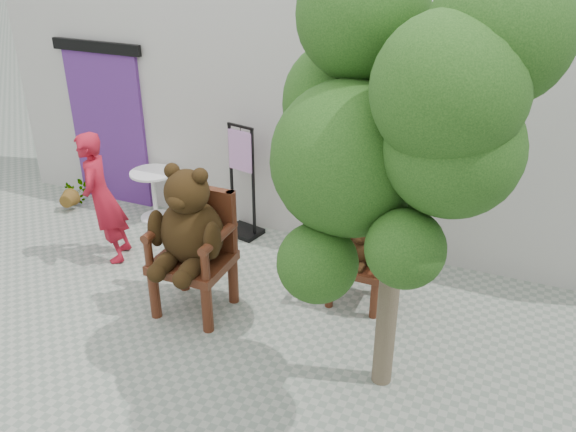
% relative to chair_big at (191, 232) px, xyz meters
% --- Properties ---
extents(ground_plane, '(60.00, 60.00, 0.00)m').
position_rel_chair_big_xyz_m(ground_plane, '(0.50, -0.64, -0.94)').
color(ground_plane, gray).
rests_on(ground_plane, ground).
extents(back_wall, '(9.00, 1.00, 3.00)m').
position_rel_chair_big_xyz_m(back_wall, '(0.50, 2.46, 0.56)').
color(back_wall, '#B9B6AD').
rests_on(back_wall, ground).
extents(doorway, '(1.40, 0.11, 2.33)m').
position_rel_chair_big_xyz_m(doorway, '(-2.50, 1.94, 0.22)').
color(doorway, '#532674').
rests_on(doorway, ground).
extents(chair_big, '(0.81, 0.88, 1.67)m').
position_rel_chair_big_xyz_m(chair_big, '(0.00, 0.00, 0.00)').
color(chair_big, '#3D190D').
rests_on(chair_big, ground).
extents(chair_small, '(0.60, 0.55, 1.06)m').
position_rel_chair_big_xyz_m(chair_small, '(1.57, 0.87, -0.34)').
color(chair_small, '#3D190D').
rests_on(chair_small, ground).
extents(person, '(0.59, 0.70, 1.62)m').
position_rel_chair_big_xyz_m(person, '(-1.54, 0.51, -0.13)').
color(person, maroon).
rests_on(person, ground).
extents(cafe_table, '(0.60, 0.60, 0.70)m').
position_rel_chair_big_xyz_m(cafe_table, '(-1.62, 1.63, -0.50)').
color(cafe_table, white).
rests_on(cafe_table, ground).
extents(display_stand, '(0.51, 0.44, 1.51)m').
position_rel_chair_big_xyz_m(display_stand, '(-0.29, 1.71, -0.36)').
color(display_stand, black).
rests_on(display_stand, ground).
extents(stool_bucket, '(0.32, 0.32, 1.45)m').
position_rel_chair_big_xyz_m(stool_bucket, '(1.44, 1.71, -0.30)').
color(stool_bucket, white).
rests_on(stool_bucket, ground).
extents(tree, '(2.24, 2.13, 3.71)m').
position_rel_chair_big_xyz_m(tree, '(2.07, -0.45, 1.61)').
color(tree, '#4B3F2D').
rests_on(tree, ground).
extents(potted_plant, '(0.48, 0.44, 0.45)m').
position_rel_chair_big_xyz_m(potted_plant, '(-2.90, 1.47, -0.71)').
color(potted_plant, '#14350E').
rests_on(potted_plant, ground).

